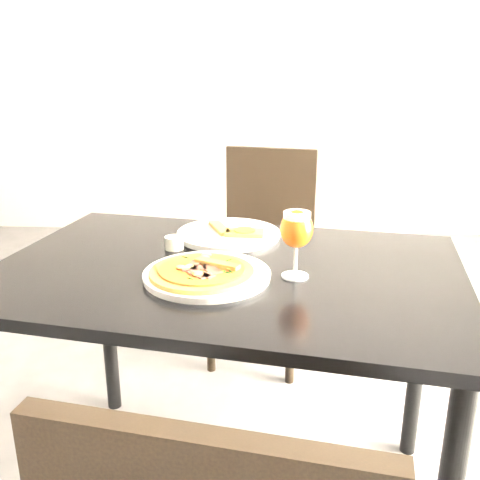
# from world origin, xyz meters

# --- Properties ---
(dining_table) EXTENTS (1.32, 1.00, 0.75)m
(dining_table) POSITION_xyz_m (-0.17, 0.27, 0.66)
(dining_table) COLOR black
(dining_table) RESTS_ON ground
(chair_far) EXTENTS (0.50, 0.50, 0.91)m
(chair_far) POSITION_xyz_m (-0.09, 1.17, 0.50)
(chair_far) COLOR black
(chair_far) RESTS_ON ground
(plate_main) EXTENTS (0.39, 0.39, 0.02)m
(plate_main) POSITION_xyz_m (-0.22, 0.19, 0.76)
(plate_main) COLOR silver
(plate_main) RESTS_ON dining_table
(pizza) EXTENTS (0.25, 0.25, 0.03)m
(pizza) POSITION_xyz_m (-0.22, 0.17, 0.78)
(pizza) COLOR olive
(pizza) RESTS_ON plate_main
(plate_second) EXTENTS (0.41, 0.41, 0.02)m
(plate_second) POSITION_xyz_m (-0.19, 0.52, 0.76)
(plate_second) COLOR silver
(plate_second) RESTS_ON dining_table
(crust_scraps) EXTENTS (0.18, 0.15, 0.02)m
(crust_scraps) POSITION_xyz_m (-0.17, 0.51, 0.77)
(crust_scraps) COLOR olive
(crust_scraps) RESTS_ON plate_second
(loose_crust) EXTENTS (0.12, 0.06, 0.01)m
(loose_crust) POSITION_xyz_m (-0.23, 0.33, 0.75)
(loose_crust) COLOR olive
(loose_crust) RESTS_ON dining_table
(sauce_cup) EXTENTS (0.05, 0.05, 0.04)m
(sauce_cup) POSITION_xyz_m (-0.33, 0.40, 0.77)
(sauce_cup) COLOR beige
(sauce_cup) RESTS_ON dining_table
(beer_glass) EXTENTS (0.08, 0.08, 0.17)m
(beer_glass) POSITION_xyz_m (0.00, 0.21, 0.87)
(beer_glass) COLOR silver
(beer_glass) RESTS_ON dining_table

